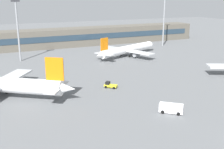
# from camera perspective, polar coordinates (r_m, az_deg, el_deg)

# --- Properties ---
(ground_plane) EXTENTS (400.00, 400.00, 0.00)m
(ground_plane) POSITION_cam_1_polar(r_m,az_deg,el_deg) (85.40, 4.73, -1.35)
(ground_plane) COLOR slate
(terminal_building) EXTENTS (143.12, 12.13, 9.00)m
(terminal_building) POSITION_cam_1_polar(r_m,az_deg,el_deg) (146.09, -8.44, 7.55)
(terminal_building) COLOR #5B564C
(terminal_building) RESTS_ON ground_plane
(airplane_far) EXTENTS (35.89, 25.80, 9.34)m
(airplane_far) POSITION_cam_1_polar(r_m,az_deg,el_deg) (120.52, 3.34, 5.15)
(airplane_far) COLOR white
(airplane_far) RESTS_ON ground_plane
(baggage_tug_yellow) EXTENTS (3.63, 3.58, 1.75)m
(baggage_tug_yellow) POSITION_cam_1_polar(r_m,az_deg,el_deg) (78.81, -0.43, -2.16)
(baggage_tug_yellow) COLOR yellow
(baggage_tug_yellow) RESTS_ON ground_plane
(service_van_white) EXTENTS (5.22, 4.95, 2.08)m
(service_van_white) POSITION_cam_1_polar(r_m,az_deg,el_deg) (63.62, 11.98, -6.73)
(service_van_white) COLOR white
(service_van_white) RESTS_ON ground_plane
(floodlight_tower_west) EXTENTS (3.20, 0.80, 28.53)m
(floodlight_tower_west) POSITION_cam_1_polar(r_m,az_deg,el_deg) (146.41, 10.60, 12.12)
(floodlight_tower_west) COLOR gray
(floodlight_tower_west) RESTS_ON ground_plane
(floodlight_tower_east) EXTENTS (3.20, 0.80, 24.05)m
(floodlight_tower_east) POSITION_cam_1_polar(r_m,az_deg,el_deg) (114.96, -18.73, 9.46)
(floodlight_tower_east) COLOR gray
(floodlight_tower_east) RESTS_ON ground_plane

